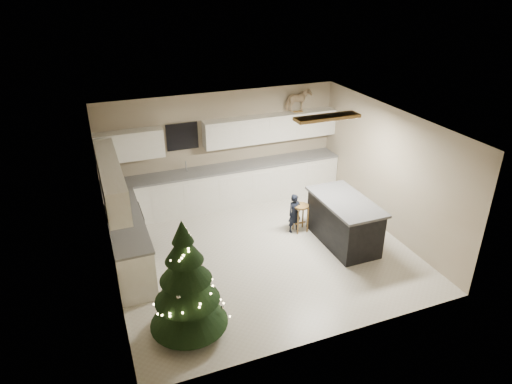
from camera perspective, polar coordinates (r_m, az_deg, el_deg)
ground_plane at (r=9.00m, az=0.82°, el=-7.51°), size 5.50×5.50×0.00m
room_shell at (r=8.18m, az=1.04°, el=2.81°), size 5.52×5.02×2.61m
cabinetry at (r=9.76m, az=-7.79°, el=0.18°), size 5.50×3.20×2.00m
island at (r=9.23m, az=10.92°, el=-3.62°), size 0.90×1.70×0.95m
bar_stool at (r=9.52m, az=5.63°, el=-2.45°), size 0.32×0.32×0.60m
christmas_tree at (r=6.85m, az=-8.65°, el=-11.87°), size 1.21×1.17×1.94m
toddler at (r=9.50m, az=4.86°, el=-2.68°), size 0.33×0.24×0.85m
rocking_horse at (r=10.72m, az=5.30°, el=11.34°), size 0.64×0.37×0.53m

